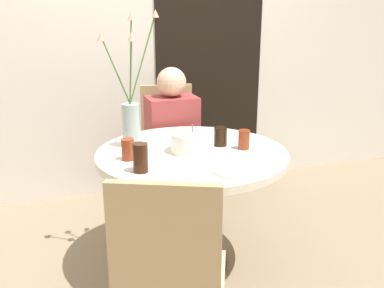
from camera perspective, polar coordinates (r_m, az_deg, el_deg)
name	(u,v)px	position (r m, az deg, el deg)	size (l,w,h in m)	color
ground_plane	(192,264)	(2.61, 0.00, -15.76)	(16.00, 16.00, 0.00)	#89755B
wall_back	(140,28)	(3.39, -6.95, 15.06)	(8.00, 0.05, 2.60)	silver
doorway_panel	(210,63)	(3.54, 2.37, 10.79)	(0.90, 0.01, 2.05)	black
dining_table	(192,176)	(2.36, 0.00, -4.25)	(1.03, 1.03, 0.70)	silver
chair_far_back	(169,140)	(3.16, -3.09, 0.49)	(0.45, 0.45, 0.91)	tan
chair_near_front	(170,273)	(1.63, -3.00, -16.79)	(0.53, 0.53, 0.91)	tan
birthday_cake	(193,142)	(2.29, 0.11, 0.27)	(0.23, 0.23, 0.15)	white
flower_vase	(131,112)	(2.36, -8.19, 4.30)	(0.33, 0.13, 0.73)	#9EB2AD
side_plate	(234,170)	(2.03, 5.64, -3.53)	(0.21, 0.21, 0.01)	silver
drink_glass_0	(140,158)	(2.01, -6.89, -1.83)	(0.07, 0.07, 0.14)	#33190C
drink_glass_1	(128,149)	(2.18, -8.54, -0.72)	(0.07, 0.07, 0.11)	maroon
drink_glass_2	(220,136)	(2.39, 3.82, 1.01)	(0.07, 0.07, 0.11)	black
drink_glass_3	(244,140)	(2.35, 6.94, 0.59)	(0.06, 0.06, 0.11)	maroon
person_guest	(172,148)	(3.01, -2.63, -0.58)	(0.34, 0.24, 1.07)	#383333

